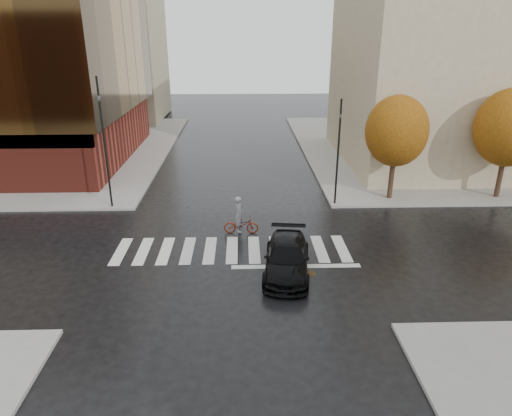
{
  "coord_description": "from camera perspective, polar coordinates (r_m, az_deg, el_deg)",
  "views": [
    {
      "loc": [
        0.57,
        -19.92,
        10.23
      ],
      "look_at": [
        1.21,
        1.09,
        2.0
      ],
      "focal_mm": 32.0,
      "sensor_mm": 36.0,
      "label": 1
    }
  ],
  "objects": [
    {
      "name": "sidewalk_ne",
      "position": [
        46.85,
        24.34,
        6.97
      ],
      "size": [
        30.0,
        30.0,
        0.15
      ],
      "primitive_type": "cube",
      "color": "gray",
      "rests_on": "ground"
    },
    {
      "name": "traffic_light_ne",
      "position": [
        27.84,
        10.26,
        7.49
      ],
      "size": [
        0.17,
        0.19,
        6.4
      ],
      "rotation": [
        0.0,
        0.0,
        2.83
      ],
      "color": "black",
      "rests_on": "sidewalk_ne"
    },
    {
      "name": "traffic_light_nw",
      "position": [
        28.12,
        -18.54,
        8.72
      ],
      "size": [
        0.22,
        0.19,
        7.71
      ],
      "rotation": [
        0.0,
        0.0,
        -1.75
      ],
      "color": "black",
      "rests_on": "sidewalk_nw"
    },
    {
      "name": "fire_hydrant",
      "position": [
        33.05,
        -19.57,
        3.06
      ],
      "size": [
        0.25,
        0.25,
        0.7
      ],
      "color": "yellow",
      "rests_on": "sidewalk_nw"
    },
    {
      "name": "cyclist",
      "position": [
        24.36,
        -1.97,
        -1.63
      ],
      "size": [
        1.87,
        0.74,
        2.09
      ],
      "rotation": [
        0.0,
        0.0,
        1.52
      ],
      "color": "maroon",
      "rests_on": "ground"
    },
    {
      "name": "ground",
      "position": [
        22.4,
        -3.03,
        -5.82
      ],
      "size": [
        120.0,
        120.0,
        0.0
      ],
      "primitive_type": "plane",
      "color": "black",
      "rests_on": "ground"
    },
    {
      "name": "tree_ne_b",
      "position": [
        32.37,
        29.15,
        8.73
      ],
      "size": [
        4.2,
        4.2,
        6.89
      ],
      "color": "black",
      "rests_on": "sidewalk_ne"
    },
    {
      "name": "building_nw_far",
      "position": [
        59.29,
        -19.21,
        20.22
      ],
      "size": [
        14.0,
        12.0,
        20.0
      ],
      "primitive_type": "cube",
      "color": "tan",
      "rests_on": "sidewalk_nw"
    },
    {
      "name": "crosswalk",
      "position": [
        22.85,
        -3.01,
        -5.24
      ],
      "size": [
        12.0,
        3.0,
        0.01
      ],
      "primitive_type": "cube",
      "color": "silver",
      "rests_on": "ground"
    },
    {
      "name": "building_ne_tan",
      "position": [
        40.43,
        23.47,
        18.21
      ],
      "size": [
        16.0,
        16.0,
        18.0
      ],
      "primitive_type": "cube",
      "color": "tan",
      "rests_on": "sidewalk_ne"
    },
    {
      "name": "manhole",
      "position": [
        20.84,
        6.65,
        -8.15
      ],
      "size": [
        0.64,
        0.64,
        0.01
      ],
      "primitive_type": "cylinder",
      "rotation": [
        0.0,
        0.0,
        0.08
      ],
      "color": "#49351A",
      "rests_on": "ground"
    },
    {
      "name": "sedan",
      "position": [
        20.57,
        3.89,
        -6.25
      ],
      "size": [
        2.56,
        5.09,
        1.42
      ],
      "primitive_type": "imported",
      "rotation": [
        0.0,
        0.0,
        -0.12
      ],
      "color": "black",
      "rests_on": "ground"
    },
    {
      "name": "sidewalk_nw",
      "position": [
        47.36,
        -28.98,
        6.32
      ],
      "size": [
        30.0,
        30.0,
        0.15
      ],
      "primitive_type": "cube",
      "color": "gray",
      "rests_on": "ground"
    },
    {
      "name": "tree_ne_a",
      "position": [
        29.48,
        17.17,
        9.15
      ],
      "size": [
        3.8,
        3.8,
        6.5
      ],
      "color": "black",
      "rests_on": "sidewalk_ne"
    }
  ]
}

